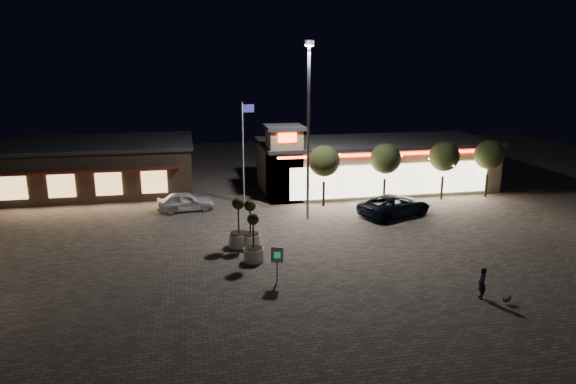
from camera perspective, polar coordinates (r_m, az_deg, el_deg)
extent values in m
plane|color=#70655A|center=(29.31, 2.00, -7.73)|extent=(90.00, 90.00, 0.00)
cube|color=tan|center=(46.33, 9.56, 2.93)|extent=(20.00, 8.00, 4.00)
cube|color=#262628|center=(45.96, 9.67, 5.56)|extent=(20.40, 8.40, 0.30)
cube|color=#FFEBBF|center=(42.74, 11.45, 1.33)|extent=(17.00, 0.12, 2.60)
cube|color=#FF3614|center=(42.30, 11.61, 4.16)|extent=(19.00, 0.10, 0.18)
cube|color=tan|center=(41.25, -0.44, 3.00)|extent=(2.60, 2.60, 5.80)
cube|color=#262628|center=(40.76, -0.45, 7.21)|extent=(3.00, 3.00, 0.30)
cube|color=#FF3614|center=(39.53, -0.07, 6.04)|extent=(1.40, 0.10, 0.70)
cube|color=#382D23|center=(47.91, -20.34, 2.60)|extent=(16.00, 10.00, 4.00)
cube|color=#262628|center=(47.55, -20.56, 5.14)|extent=(16.40, 10.40, 0.30)
cube|color=#591E19|center=(42.53, -21.49, 2.21)|extent=(14.40, 0.80, 0.15)
cube|color=#F1B06C|center=(44.43, -28.26, 0.38)|extent=(2.00, 0.12, 1.80)
cube|color=#F1B06C|center=(43.52, -23.86, 0.61)|extent=(2.00, 0.12, 1.80)
cube|color=#F1B06C|center=(42.88, -19.30, 0.84)|extent=(2.00, 0.12, 1.80)
cube|color=#F1B06C|center=(42.51, -14.63, 1.08)|extent=(2.00, 0.12, 1.80)
cylinder|color=gray|center=(35.76, 2.27, 6.28)|extent=(0.20, 0.20, 12.00)
cube|color=gray|center=(35.43, 2.38, 16.25)|extent=(0.60, 0.40, 0.35)
cube|color=white|center=(35.42, 2.37, 15.93)|extent=(0.45, 0.30, 0.08)
cylinder|color=white|center=(40.27, -4.99, 4.26)|extent=(0.10, 0.10, 8.00)
cube|color=#2C2999|center=(39.86, -4.45, 9.25)|extent=(0.90, 0.04, 0.60)
cylinder|color=#332319|center=(40.10, 3.98, -0.21)|extent=(0.20, 0.20, 1.92)
sphere|color=#2D3819|center=(39.52, 4.05, 3.46)|extent=(2.42, 2.42, 2.42)
cylinder|color=#332319|center=(41.66, 10.63, 0.14)|extent=(0.20, 0.20, 1.92)
sphere|color=#2D3819|center=(41.11, 10.80, 3.67)|extent=(2.42, 2.42, 2.42)
cylinder|color=#332319|center=(43.75, 16.72, 0.45)|extent=(0.20, 0.20, 1.92)
sphere|color=#2D3819|center=(43.22, 16.97, 3.81)|extent=(2.42, 2.42, 2.42)
cylinder|color=#332319|center=(45.74, 21.16, 0.67)|extent=(0.20, 0.20, 1.92)
sphere|color=#2D3819|center=(45.24, 21.46, 3.89)|extent=(2.42, 2.42, 2.42)
imported|color=black|center=(38.35, 11.79, -1.43)|extent=(6.23, 4.47, 1.58)
imported|color=silver|center=(39.52, -11.30, -1.03)|extent=(4.38, 2.07, 1.45)
imported|color=black|center=(26.40, 20.75, -9.48)|extent=(0.51, 0.64, 1.53)
cube|color=#59514C|center=(26.49, 23.12, -10.92)|extent=(0.38, 0.22, 0.19)
sphere|color=#59514C|center=(26.60, 23.43, -10.67)|extent=(0.17, 0.17, 0.17)
cylinder|color=silver|center=(31.60, -5.47, -5.31)|extent=(1.26, 1.26, 0.84)
cylinder|color=black|center=(31.46, -5.48, -4.55)|extent=(1.09, 1.09, 0.06)
cylinder|color=#332319|center=(31.16, -5.53, -2.85)|extent=(0.10, 0.10, 1.89)
sphere|color=#2D3819|center=(30.91, -5.57, -1.28)|extent=(0.73, 0.73, 0.73)
cylinder|color=silver|center=(29.30, -3.84, -6.96)|extent=(1.15, 1.15, 0.77)
cylinder|color=black|center=(29.15, -3.85, -6.22)|extent=(1.00, 1.00, 0.06)
cylinder|color=#332319|center=(28.85, -3.88, -4.56)|extent=(0.10, 0.10, 1.73)
sphere|color=#2D3819|center=(28.60, -3.91, -3.02)|extent=(0.67, 0.67, 0.67)
cylinder|color=silver|center=(31.50, -4.17, -5.38)|extent=(1.21, 1.21, 0.80)
cylinder|color=black|center=(31.36, -4.18, -4.65)|extent=(1.04, 1.04, 0.06)
cylinder|color=#332319|center=(31.07, -4.21, -3.02)|extent=(0.10, 0.10, 1.81)
sphere|color=#2D3819|center=(30.83, -4.24, -1.51)|extent=(0.70, 0.70, 0.70)
cylinder|color=gray|center=(26.54, -1.22, -8.82)|extent=(0.08, 0.08, 1.14)
cube|color=white|center=(26.20, -1.23, -7.00)|extent=(0.61, 0.23, 0.81)
cube|color=#1A9C58|center=(26.16, -1.21, -7.03)|extent=(0.33, 0.11, 0.33)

